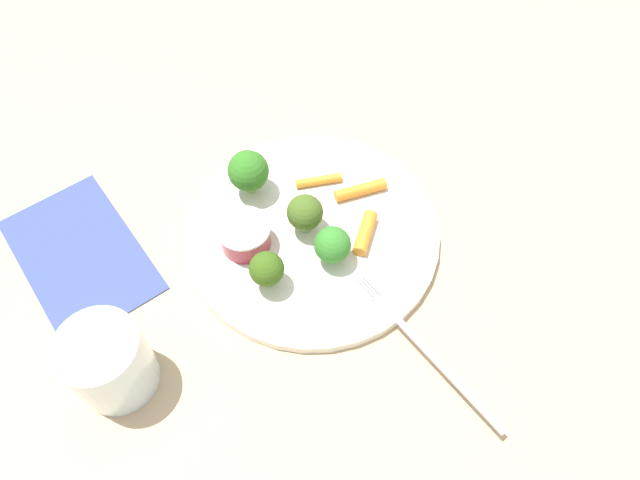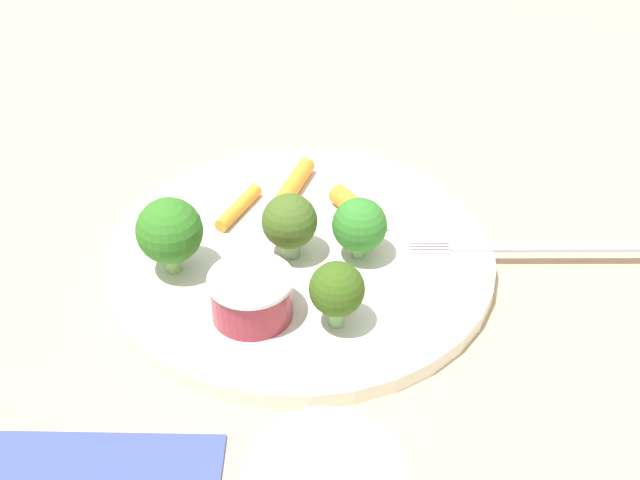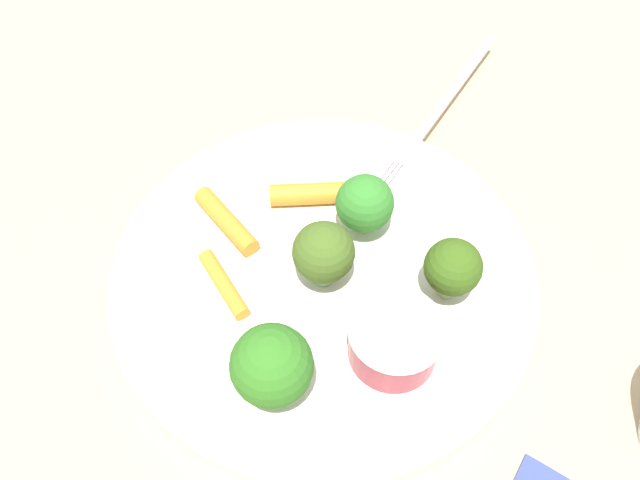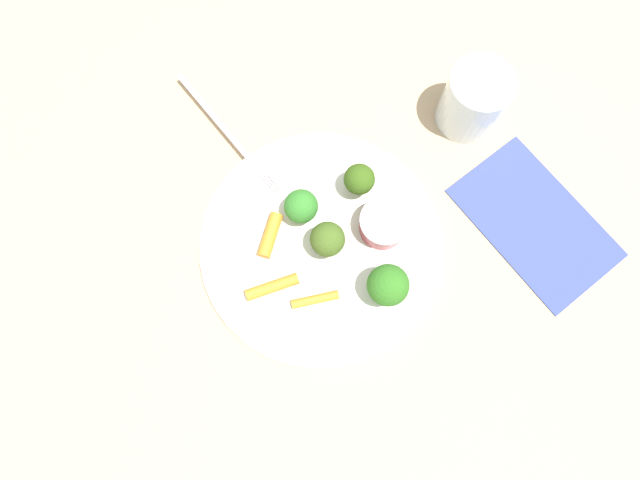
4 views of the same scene
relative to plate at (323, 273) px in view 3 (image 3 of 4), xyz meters
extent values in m
plane|color=tan|center=(0.00, 0.00, -0.01)|extent=(2.40, 2.40, 0.00)
cylinder|color=silver|center=(0.00, 0.00, 0.00)|extent=(0.28, 0.28, 0.01)
cylinder|color=maroon|center=(-0.02, -0.07, 0.02)|extent=(0.05, 0.05, 0.03)
cylinder|color=silver|center=(-0.02, -0.07, 0.04)|extent=(0.06, 0.06, 0.00)
cylinder|color=#87C15D|center=(-0.08, -0.03, 0.01)|extent=(0.01, 0.01, 0.02)
sphere|color=#306E1F|center=(-0.08, -0.03, 0.04)|extent=(0.05, 0.05, 0.05)
cylinder|color=#7FA972|center=(-0.01, -0.01, 0.01)|extent=(0.01, 0.01, 0.01)
sphere|color=#415C1F|center=(-0.01, -0.01, 0.04)|extent=(0.04, 0.04, 0.04)
cylinder|color=#88B569|center=(0.04, 0.00, 0.01)|extent=(0.01, 0.01, 0.01)
sphere|color=#327828|center=(0.04, 0.00, 0.03)|extent=(0.04, 0.04, 0.04)
cylinder|color=#80B367|center=(0.04, -0.07, 0.01)|extent=(0.01, 0.01, 0.02)
sphere|color=#365616|center=(0.04, -0.07, 0.04)|extent=(0.04, 0.04, 0.04)
cylinder|color=orange|center=(-0.05, 0.04, 0.01)|extent=(0.03, 0.05, 0.01)
cylinder|color=orange|center=(0.04, 0.04, 0.01)|extent=(0.05, 0.05, 0.02)
cylinder|color=orange|center=(-0.02, 0.07, 0.01)|extent=(0.02, 0.06, 0.01)
cube|color=beige|center=(0.19, 0.03, 0.01)|extent=(0.17, 0.03, 0.00)
cube|color=beige|center=(0.09, 0.01, 0.01)|extent=(0.03, 0.01, 0.00)
cube|color=beige|center=(0.09, 0.01, 0.01)|extent=(0.03, 0.01, 0.00)
cube|color=beige|center=(0.09, 0.01, 0.01)|extent=(0.03, 0.01, 0.00)
cube|color=beige|center=(0.09, 0.02, 0.01)|extent=(0.03, 0.01, 0.00)
camera|label=1|loc=(0.31, -0.17, 0.53)|focal=32.77mm
camera|label=2|loc=(0.08, -0.48, 0.40)|focal=49.62mm
camera|label=3|loc=(-0.18, -0.15, 0.35)|focal=35.91mm
camera|label=4|loc=(-0.13, 0.08, 0.60)|focal=30.50mm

